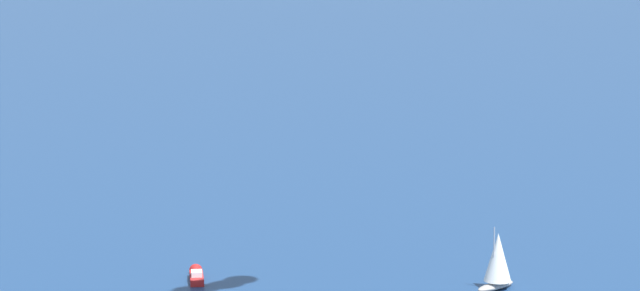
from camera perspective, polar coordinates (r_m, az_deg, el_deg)
The scene contains 2 objects.
sailboat_far_stbd at distance 172.48m, azimuth 7.73°, elevation -4.97°, with size 5.85×5.93×8.39m.
motorboat_inshore at distance 176.96m, azimuth -5.39°, elevation -5.65°, with size 7.13×2.99×2.01m.
Camera 1 is at (-127.11, -6.02, 47.00)m, focal length 73.61 mm.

